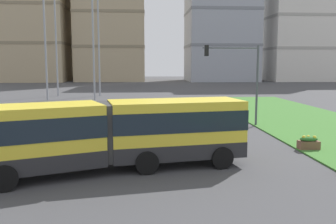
{
  "coord_description": "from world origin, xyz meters",
  "views": [
    {
      "loc": [
        -1.17,
        -4.95,
        4.66
      ],
      "look_at": [
        0.15,
        13.71,
        2.2
      ],
      "focal_mm": 39.36,
      "sensor_mm": 36.0,
      "label": 1
    }
  ],
  "objects_px": {
    "apartment_tower_eastcentre": "(301,4)",
    "apartment_tower_west": "(31,9)",
    "articulated_bus": "(115,133)",
    "car_maroon_sedan": "(68,124)",
    "apartment_tower_centre": "(221,13)",
    "traffic_light_far_right": "(239,71)",
    "flower_planter_4": "(309,143)"
  },
  "relations": [
    {
      "from": "apartment_tower_west",
      "to": "apartment_tower_eastcentre",
      "type": "relative_size",
      "value": 0.91
    },
    {
      "from": "car_maroon_sedan",
      "to": "apartment_tower_centre",
      "type": "distance_m",
      "value": 81.79
    },
    {
      "from": "car_maroon_sedan",
      "to": "apartment_tower_west",
      "type": "height_order",
      "value": "apartment_tower_west"
    },
    {
      "from": "apartment_tower_centre",
      "to": "apartment_tower_eastcentre",
      "type": "height_order",
      "value": "apartment_tower_eastcentre"
    },
    {
      "from": "car_maroon_sedan",
      "to": "apartment_tower_eastcentre",
      "type": "bearing_deg",
      "value": 57.54
    },
    {
      "from": "traffic_light_far_right",
      "to": "apartment_tower_west",
      "type": "height_order",
      "value": "apartment_tower_west"
    },
    {
      "from": "car_maroon_sedan",
      "to": "apartment_tower_west",
      "type": "distance_m",
      "value": 82.83
    },
    {
      "from": "apartment_tower_west",
      "to": "apartment_tower_eastcentre",
      "type": "bearing_deg",
      "value": -1.76
    },
    {
      "from": "apartment_tower_centre",
      "to": "traffic_light_far_right",
      "type": "bearing_deg",
      "value": -100.96
    },
    {
      "from": "traffic_light_far_right",
      "to": "apartment_tower_west",
      "type": "distance_m",
      "value": 83.94
    },
    {
      "from": "apartment_tower_centre",
      "to": "apartment_tower_eastcentre",
      "type": "distance_m",
      "value": 21.75
    },
    {
      "from": "apartment_tower_west",
      "to": "apartment_tower_centre",
      "type": "xyz_separation_m",
      "value": [
        50.1,
        -1.66,
        -0.79
      ]
    },
    {
      "from": "articulated_bus",
      "to": "traffic_light_far_right",
      "type": "height_order",
      "value": "traffic_light_far_right"
    },
    {
      "from": "flower_planter_4",
      "to": "traffic_light_far_right",
      "type": "xyz_separation_m",
      "value": [
        -1.78,
        8.03,
        3.73
      ]
    },
    {
      "from": "car_maroon_sedan",
      "to": "flower_planter_4",
      "type": "bearing_deg",
      "value": -20.64
    },
    {
      "from": "flower_planter_4",
      "to": "apartment_tower_centre",
      "type": "bearing_deg",
      "value": 81.34
    },
    {
      "from": "flower_planter_4",
      "to": "apartment_tower_west",
      "type": "relative_size",
      "value": 0.03
    },
    {
      "from": "apartment_tower_west",
      "to": "apartment_tower_centre",
      "type": "height_order",
      "value": "apartment_tower_west"
    },
    {
      "from": "apartment_tower_west",
      "to": "apartment_tower_eastcentre",
      "type": "distance_m",
      "value": 71.73
    },
    {
      "from": "traffic_light_far_right",
      "to": "apartment_tower_eastcentre",
      "type": "distance_m",
      "value": 82.21
    },
    {
      "from": "flower_planter_4",
      "to": "articulated_bus",
      "type": "bearing_deg",
      "value": -163.56
    },
    {
      "from": "articulated_bus",
      "to": "traffic_light_far_right",
      "type": "relative_size",
      "value": 2.0
    },
    {
      "from": "apartment_tower_centre",
      "to": "flower_planter_4",
      "type": "bearing_deg",
      "value": -98.66
    },
    {
      "from": "articulated_bus",
      "to": "apartment_tower_eastcentre",
      "type": "relative_size",
      "value": 0.29
    },
    {
      "from": "apartment_tower_west",
      "to": "apartment_tower_centre",
      "type": "relative_size",
      "value": 1.04
    },
    {
      "from": "car_maroon_sedan",
      "to": "traffic_light_far_right",
      "type": "distance_m",
      "value": 12.84
    },
    {
      "from": "traffic_light_far_right",
      "to": "flower_planter_4",
      "type": "bearing_deg",
      "value": -77.47
    },
    {
      "from": "car_maroon_sedan",
      "to": "apartment_tower_centre",
      "type": "bearing_deg",
      "value": 70.92
    },
    {
      "from": "apartment_tower_eastcentre",
      "to": "apartment_tower_west",
      "type": "bearing_deg",
      "value": 178.24
    },
    {
      "from": "traffic_light_far_right",
      "to": "apartment_tower_west",
      "type": "relative_size",
      "value": 0.16
    },
    {
      "from": "apartment_tower_eastcentre",
      "to": "traffic_light_far_right",
      "type": "bearing_deg",
      "value": -116.28
    },
    {
      "from": "apartment_tower_west",
      "to": "apartment_tower_centre",
      "type": "distance_m",
      "value": 50.13
    }
  ]
}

